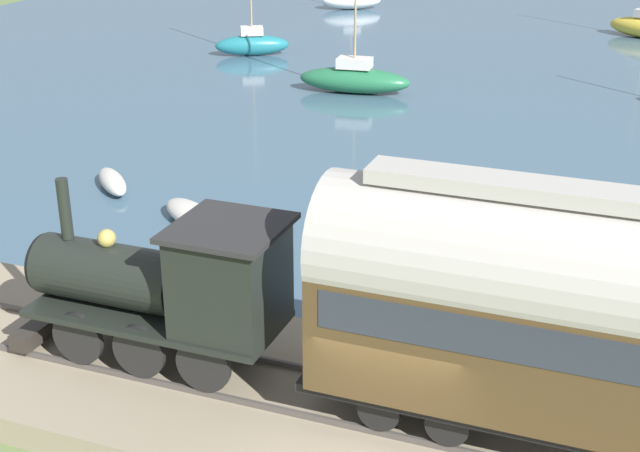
{
  "coord_description": "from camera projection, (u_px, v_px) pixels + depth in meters",
  "views": [
    {
      "loc": [
        -12.27,
        -3.45,
        9.88
      ],
      "look_at": [
        6.66,
        3.79,
        1.36
      ],
      "focal_mm": 50.0,
      "sensor_mm": 36.0,
      "label": 1
    }
  ],
  "objects": [
    {
      "name": "rowboat_off_pier",
      "position": [
        376.0,
        241.0,
        23.8
      ],
      "size": [
        2.4,
        1.94,
        0.54
      ],
      "rotation": [
        0.0,
        0.0,
        -1.02
      ],
      "color": "#B7B2A3",
      "rests_on": "harbor_water"
    },
    {
      "name": "harbor_water",
      "position": [
        600.0,
        31.0,
        53.23
      ],
      "size": [
        80.0,
        80.0,
        0.01
      ],
      "color": "#426075",
      "rests_on": "ground"
    },
    {
      "name": "rowboat_far_out",
      "position": [
        112.0,
        182.0,
        28.14
      ],
      "size": [
        2.24,
        2.25,
        0.52
      ],
      "rotation": [
        0.0,
        0.0,
        -0.78
      ],
      "color": "beige",
      "rests_on": "harbor_water"
    },
    {
      "name": "passenger_coach",
      "position": [
        600.0,
        315.0,
        13.95
      ],
      "size": [
        2.37,
        9.57,
        4.58
      ],
      "color": "black",
      "rests_on": "rail_embankment"
    },
    {
      "name": "rowboat_near_shore",
      "position": [
        504.0,
        261.0,
        22.79
      ],
      "size": [
        1.78,
        2.6,
        0.41
      ],
      "rotation": [
        0.0,
        0.0,
        0.39
      ],
      "color": "beige",
      "rests_on": "harbor_water"
    },
    {
      "name": "sailboat_green",
      "position": [
        354.0,
        78.0,
        39.37
      ],
      "size": [
        2.06,
        5.12,
        7.77
      ],
      "rotation": [
        0.0,
        0.0,
        0.1
      ],
      "color": "#236B42",
      "rests_on": "harbor_water"
    },
    {
      "name": "steam_locomotive",
      "position": [
        172.0,
        282.0,
        16.79
      ],
      "size": [
        2.06,
        5.55,
        3.51
      ],
      "color": "black",
      "rests_on": "rail_embankment"
    },
    {
      "name": "rowboat_mid_harbor",
      "position": [
        190.0,
        214.0,
        25.6
      ],
      "size": [
        2.24,
        2.6,
        0.55
      ],
      "rotation": [
        0.0,
        0.0,
        -0.62
      ],
      "color": "beige",
      "rests_on": "harbor_water"
    },
    {
      "name": "rail_embankment",
      "position": [
        400.0,
        427.0,
        16.12
      ],
      "size": [
        5.37,
        56.0,
        0.67
      ],
      "color": "gray",
      "rests_on": "ground"
    },
    {
      "name": "sailboat_teal",
      "position": [
        252.0,
        43.0,
        46.64
      ],
      "size": [
        2.87,
        3.94,
        6.98
      ],
      "rotation": [
        0.0,
        0.0,
        0.51
      ],
      "color": "#1E707A",
      "rests_on": "harbor_water"
    }
  ]
}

